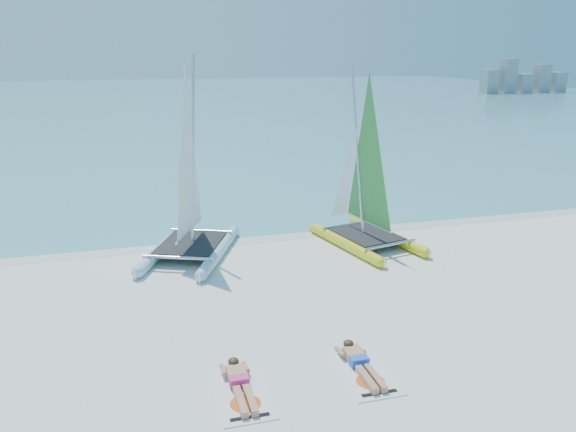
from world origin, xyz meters
The scene contains 10 objects.
ground centered at (0.00, 0.00, 0.00)m, with size 140.00×140.00×0.00m, color white.
sea centered at (0.00, 63.00, 0.01)m, with size 140.00×115.00×0.01m, color #6BA6B3.
wet_sand_strip centered at (0.00, 5.50, 0.00)m, with size 140.00×1.40×0.01m, color silver.
distant_skyline centered at (53.71, 62.00, 1.94)m, with size 14.00×2.00×5.00m.
catamaran_blue centered at (-2.42, 4.37, 1.85)m, with size 3.77×5.03×6.20m.
catamaran_yellow centered at (3.11, 4.14, 1.83)m, with size 2.90×4.68×5.80m.
towel_a centered at (-2.36, -3.41, 0.01)m, with size 1.00×1.85×0.02m, color white.
sunbather_a centered at (-2.36, -3.22, 0.12)m, with size 0.37×1.73×0.26m.
towel_b centered at (0.10, -3.36, 0.01)m, with size 1.00×1.85×0.02m, color white.
sunbather_b centered at (0.10, -3.17, 0.12)m, with size 0.37×1.73×0.26m.
Camera 1 is at (-3.96, -12.34, 6.09)m, focal length 35.00 mm.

